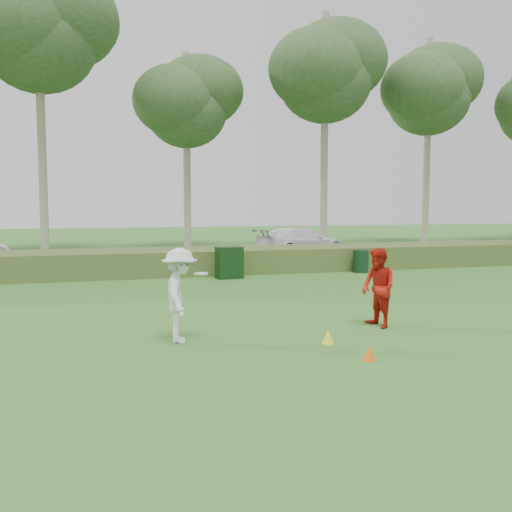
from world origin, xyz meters
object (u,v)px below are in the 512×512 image
object	(u,v)px
cone_orange	(369,353)
cone_yellow	(328,337)
player_red	(378,288)
player_white	(180,295)
car_right	(301,241)
trash_bin	(361,261)
utility_cabinet	(229,263)

from	to	relation	value
cone_orange	cone_yellow	xyz separation A→B (m)	(-0.15, 1.29, 0.00)
player_red	cone_orange	bearing A→B (deg)	-38.19
player_white	cone_orange	world-z (taller)	player_white
cone_yellow	car_right	world-z (taller)	car_right
cone_orange	car_right	xyz separation A→B (m)	(6.10, 18.49, 0.64)
cone_orange	trash_bin	world-z (taller)	trash_bin
cone_orange	utility_cabinet	world-z (taller)	utility_cabinet
trash_bin	car_right	size ratio (longest dim) A/B	0.18
cone_yellow	car_right	size ratio (longest dim) A/B	0.05
player_white	car_right	bearing A→B (deg)	-18.14
cone_yellow	utility_cabinet	world-z (taller)	utility_cabinet
cone_yellow	trash_bin	distance (m)	11.65
trash_bin	cone_orange	bearing A→B (deg)	-116.91
trash_bin	player_red	bearing A→B (deg)	-115.51
trash_bin	car_right	distance (m)	7.18
utility_cabinet	trash_bin	distance (m)	5.29
player_red	car_right	size ratio (longest dim) A/B	0.34
cone_yellow	utility_cabinet	bearing A→B (deg)	86.37
player_red	car_right	xyz separation A→B (m)	(4.66, 16.19, -0.07)
player_white	trash_bin	bearing A→B (deg)	-32.58
player_white	cone_yellow	bearing A→B (deg)	-99.06
cone_yellow	car_right	bearing A→B (deg)	70.03
player_red	cone_yellow	xyz separation A→B (m)	(-1.59, -1.01, -0.71)
player_red	car_right	world-z (taller)	player_red
utility_cabinet	car_right	world-z (taller)	car_right
cone_orange	trash_bin	distance (m)	12.71
player_red	utility_cabinet	bearing A→B (deg)	-179.77
cone_yellow	trash_bin	world-z (taller)	trash_bin
utility_cabinet	trash_bin	xyz separation A→B (m)	(5.28, 0.29, -0.12)
cone_orange	utility_cabinet	distance (m)	11.05
player_red	car_right	distance (m)	16.85
trash_bin	cone_yellow	bearing A→B (deg)	-120.44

